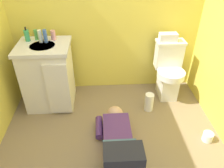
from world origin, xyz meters
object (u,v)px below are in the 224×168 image
object	(u,v)px
tissue_box	(168,37)
bottle_pink	(53,35)
bottle_green	(36,35)
bottle_blue	(45,36)
vanity_cabinet	(49,75)
faucet	(44,36)
paper_towel_roll	(149,102)
soap_dispenser	(27,35)
person_plumber	(118,143)
toilet	(169,71)
bottle_clear	(40,36)
toilet_paper_roll	(208,137)

from	to	relation	value
tissue_box	bottle_pink	distance (m)	1.39
bottle_green	bottle_blue	bearing A→B (deg)	-33.97
vanity_cabinet	bottle_green	bearing A→B (deg)	121.92
faucet	paper_towel_roll	distance (m)	1.49
faucet	soap_dispenser	bearing A→B (deg)	-173.99
person_plumber	paper_towel_roll	xyz separation A→B (m)	(0.44, 0.68, -0.06)
soap_dispenser	bottle_pink	size ratio (longest dim) A/B	1.49
faucet	soap_dispenser	xyz separation A→B (m)	(-0.19, -0.02, 0.02)
bottle_blue	bottle_green	bearing A→B (deg)	146.03
paper_towel_roll	vanity_cabinet	bearing A→B (deg)	169.68
toilet	bottle_clear	distance (m)	1.65
toilet	bottle_clear	world-z (taller)	bottle_clear
person_plumber	bottle_green	world-z (taller)	bottle_green
toilet	bottle_blue	xyz separation A→B (m)	(-1.50, -0.02, 0.53)
soap_dispenser	bottle_blue	bearing A→B (deg)	-13.64
person_plumber	soap_dispenser	distance (m)	1.59
vanity_cabinet	paper_towel_roll	bearing A→B (deg)	-10.32
faucet	bottle_pink	world-z (taller)	bottle_pink
person_plumber	toilet_paper_roll	size ratio (longest dim) A/B	9.68
toilet	vanity_cabinet	distance (m)	1.53
tissue_box	toilet_paper_roll	bearing A→B (deg)	-73.60
soap_dispenser	paper_towel_roll	xyz separation A→B (m)	(1.42, -0.35, -0.77)
faucet	bottle_green	xyz separation A→B (m)	(-0.09, 0.01, 0.01)
tissue_box	bottle_blue	world-z (taller)	bottle_blue
toilet	bottle_blue	bearing A→B (deg)	-179.14
toilet	soap_dispenser	size ratio (longest dim) A/B	4.52
tissue_box	soap_dispenser	world-z (taller)	soap_dispenser
bottle_blue	paper_towel_roll	distance (m)	1.46
toilet	person_plumber	world-z (taller)	toilet
soap_dispenser	bottle_blue	world-z (taller)	soap_dispenser
person_plumber	bottle_clear	distance (m)	1.47
bottle_blue	paper_towel_roll	size ratio (longest dim) A/B	0.65
bottle_clear	paper_towel_roll	world-z (taller)	bottle_clear
bottle_green	paper_towel_roll	world-z (taller)	bottle_green
toilet	tissue_box	xyz separation A→B (m)	(-0.05, 0.09, 0.43)
soap_dispenser	bottle_green	size ratio (longest dim) A/B	1.37
paper_towel_roll	bottle_clear	bearing A→B (deg)	166.59
toilet	faucet	xyz separation A→B (m)	(-1.53, 0.05, 0.50)
vanity_cabinet	bottle_clear	bearing A→B (deg)	112.41
toilet_paper_roll	vanity_cabinet	bearing A→B (deg)	156.57
person_plumber	toilet_paper_roll	bearing A→B (deg)	8.21
bottle_clear	bottle_pink	distance (m)	0.15
bottle_blue	soap_dispenser	bearing A→B (deg)	166.36
soap_dispenser	bottle_green	xyz separation A→B (m)	(0.10, 0.03, -0.01)
faucet	bottle_blue	world-z (taller)	bottle_blue
person_plumber	paper_towel_roll	bearing A→B (deg)	56.95
bottle_blue	faucet	bearing A→B (deg)	112.35
toilet	bottle_green	distance (m)	1.71
toilet	bottle_blue	distance (m)	1.59
bottle_blue	tissue_box	bearing A→B (deg)	4.43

